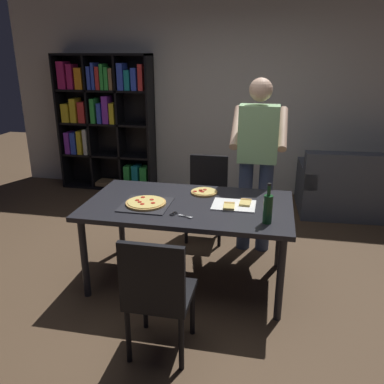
# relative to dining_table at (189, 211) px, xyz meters

# --- Properties ---
(ground_plane) EXTENTS (12.00, 12.00, 0.00)m
(ground_plane) POSITION_rel_dining_table_xyz_m (0.00, 0.00, -0.68)
(ground_plane) COLOR brown
(back_wall) EXTENTS (6.40, 0.10, 2.80)m
(back_wall) POSITION_rel_dining_table_xyz_m (0.00, 2.60, 0.72)
(back_wall) COLOR silver
(back_wall) RESTS_ON ground_plane
(dining_table) EXTENTS (1.75, 1.00, 0.75)m
(dining_table) POSITION_rel_dining_table_xyz_m (0.00, 0.00, 0.00)
(dining_table) COLOR #232328
(dining_table) RESTS_ON ground_plane
(chair_near_camera) EXTENTS (0.42, 0.42, 0.90)m
(chair_near_camera) POSITION_rel_dining_table_xyz_m (-0.00, -0.98, -0.17)
(chair_near_camera) COLOR black
(chair_near_camera) RESTS_ON ground_plane
(chair_far_side) EXTENTS (0.42, 0.42, 0.90)m
(chair_far_side) POSITION_rel_dining_table_xyz_m (0.00, 0.98, -0.17)
(chair_far_side) COLOR black
(chair_far_side) RESTS_ON ground_plane
(couch) EXTENTS (1.74, 0.94, 0.85)m
(couch) POSITION_rel_dining_table_xyz_m (1.90, 1.99, -0.38)
(couch) COLOR #4C515B
(couch) RESTS_ON ground_plane
(bookshelf) EXTENTS (1.40, 0.35, 1.95)m
(bookshelf) POSITION_rel_dining_table_xyz_m (-1.76, 2.38, 0.36)
(bookshelf) COLOR black
(bookshelf) RESTS_ON ground_plane
(person_serving_pizza) EXTENTS (0.55, 0.54, 1.75)m
(person_serving_pizza) POSITION_rel_dining_table_xyz_m (0.53, 0.76, 0.32)
(person_serving_pizza) COLOR #38476B
(person_serving_pizza) RESTS_ON ground_plane
(pepperoni_pizza_on_tray) EXTENTS (0.40, 0.40, 0.04)m
(pepperoni_pizza_on_tray) POSITION_rel_dining_table_xyz_m (-0.34, -0.12, 0.08)
(pepperoni_pizza_on_tray) COLOR #2D2D33
(pepperoni_pizza_on_tray) RESTS_ON dining_table
(pizza_slices_on_towel) EXTENTS (0.36, 0.28, 0.03)m
(pizza_slices_on_towel) POSITION_rel_dining_table_xyz_m (0.40, 0.02, 0.08)
(pizza_slices_on_towel) COLOR white
(pizza_slices_on_towel) RESTS_ON dining_table
(wine_bottle) EXTENTS (0.07, 0.07, 0.32)m
(wine_bottle) POSITION_rel_dining_table_xyz_m (0.67, -0.29, 0.19)
(wine_bottle) COLOR #194723
(wine_bottle) RESTS_ON dining_table
(kitchen_scissors) EXTENTS (0.20, 0.11, 0.01)m
(kitchen_scissors) POSITION_rel_dining_table_xyz_m (-0.03, -0.28, 0.07)
(kitchen_scissors) COLOR silver
(kitchen_scissors) RESTS_ON dining_table
(second_pizza_plain) EXTENTS (0.24, 0.24, 0.03)m
(second_pizza_plain) POSITION_rel_dining_table_xyz_m (0.09, 0.28, 0.08)
(second_pizza_plain) COLOR tan
(second_pizza_plain) RESTS_ON dining_table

